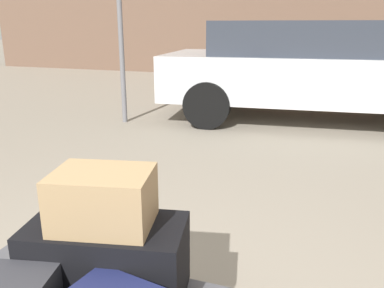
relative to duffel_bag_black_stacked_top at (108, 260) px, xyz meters
The scene contains 4 objects.
duffel_bag_black_stacked_top is the anchor object (origin of this frame).
duffel_bag_tan_topmost_pile 0.26m from the duffel_bag_black_stacked_top, ahead, with size 0.36×0.26×0.21m, color #9E7F56.
parked_car 4.91m from the duffel_bag_black_stacked_top, 84.71° to the left, with size 4.47×2.28×1.42m.
no_parking_sign 4.48m from the duffel_bag_black_stacked_top, 118.08° to the left, with size 0.49×0.15×2.50m.
Camera 1 is at (0.74, -0.89, 1.36)m, focal length 36.72 mm.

